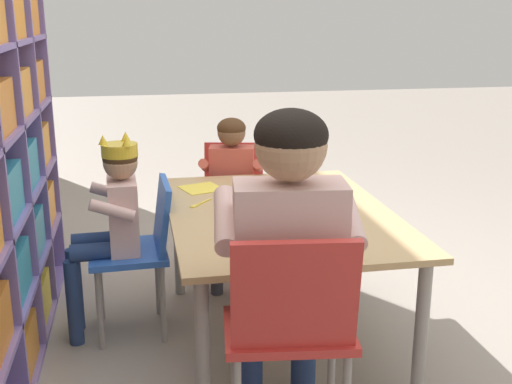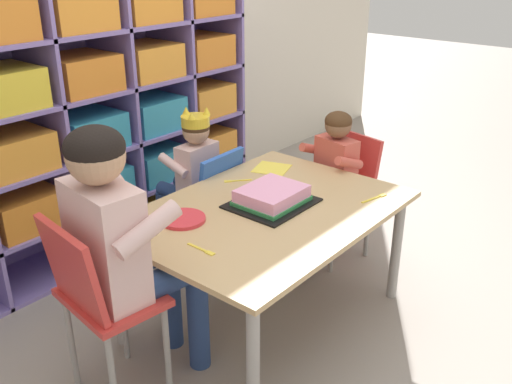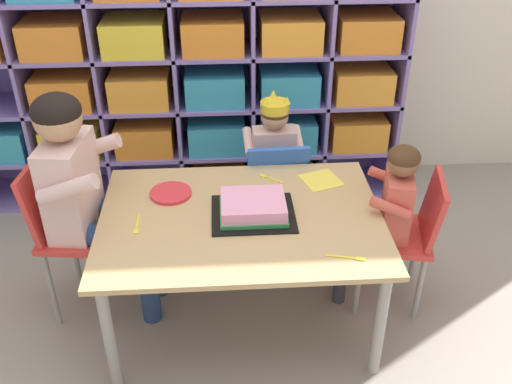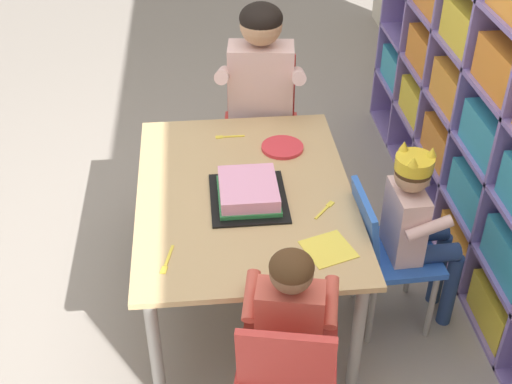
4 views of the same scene
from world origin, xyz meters
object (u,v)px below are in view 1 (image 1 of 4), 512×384
Objects in this scene: adult_helper_seated at (287,246)px; birthday_cake_on_tray at (275,199)px; guest_at_table_side at (231,181)px; fork_at_table_front_edge at (200,204)px; activity_table at (280,225)px; paper_plate_stack at (245,238)px; fork_scattered_mid_table at (326,181)px; child_with_crown at (112,213)px; classroom_chair_guest_side at (233,199)px; classroom_chair_adult_side at (291,328)px; classroom_chair_blue at (141,245)px; fork_beside_plate_stack at (321,248)px.

birthday_cake_on_tray is at bearing -92.71° from adult_helper_seated.
adult_helper_seated is 1.27m from guest_at_table_side.
birthday_cake_on_tray is at bearing -68.02° from fork_at_table_front_edge.
activity_table is 10.71× the size of fork_at_table_front_edge.
paper_plate_stack is 1.24× the size of fork_scattered_mid_table.
birthday_cake_on_tray is (-0.14, -0.62, 0.06)m from child_with_crown.
guest_at_table_side is (0.63, 0.09, 0.02)m from activity_table.
adult_helper_seated is at bearing -169.99° from paper_plate_stack.
adult_helper_seated is 1.11m from fork_scattered_mid_table.
activity_table is 0.49m from fork_scattered_mid_table.
child_with_crown reaches higher than fork_at_table_front_edge.
fork_at_table_front_edge is at bearing -71.02° from adult_helper_seated.
guest_at_table_side is (1.26, -0.03, -0.14)m from adult_helper_seated.
fork_scattered_mid_table is at bearing -31.02° from classroom_chair_guest_side.
paper_plate_stack reaches higher than fork_scattered_mid_table.
classroom_chair_blue is at bearing -60.72° from classroom_chair_adult_side.
fork_beside_plate_stack is at bearing -120.29° from adult_helper_seated.
fork_scattered_mid_table is at bearing -107.86° from fork_beside_plate_stack.
classroom_chair_adult_side reaches higher than birthday_cake_on_tray.
fork_beside_plate_stack is at bearing -70.60° from guest_at_table_side.
classroom_chair_adult_side is (-0.94, -0.49, -0.06)m from child_with_crown.
classroom_chair_adult_side is 1.38m from guest_at_table_side.
classroom_chair_adult_side is at bearing 61.61° from fork_beside_plate_stack.
fork_at_table_front_edge is (0.89, 0.15, 0.09)m from classroom_chair_adult_side.
fork_scattered_mid_table is 0.64m from fork_at_table_front_edge.
fork_scattered_mid_table is at bearing 99.49° from child_with_crown.
adult_helper_seated is at bearing -127.74° from fork_at_table_front_edge.
classroom_chair_guest_side is 0.81× the size of guest_at_table_side.
paper_plate_stack is 0.26m from fork_beside_plate_stack.
classroom_chair_blue is at bearing -63.82° from fork_scattered_mid_table.
classroom_chair_blue is 0.30m from fork_at_table_front_edge.
fork_beside_plate_stack is (-0.12, -0.23, -0.01)m from paper_plate_stack.
classroom_chair_guest_side is at bearing 5.71° from activity_table.
activity_table is at bearing -168.25° from birthday_cake_on_tray.
classroom_chair_adult_side is 0.39m from fork_beside_plate_stack.
classroom_chair_guest_side is 6.00× the size of fork_at_table_front_edge.
paper_plate_stack is (-1.02, 0.11, 0.17)m from classroom_chair_guest_side.
fork_at_table_front_edge is (0.09, 0.28, -0.03)m from birthday_cake_on_tray.
classroom_chair_adult_side reaches higher than paper_plate_stack.
birthday_cake_on_tray is at bearing -69.66° from guest_at_table_side.
child_with_crown is 4.59× the size of paper_plate_stack.
child_with_crown is 0.79× the size of adult_helper_seated.
guest_at_table_side reaches higher than fork_at_table_front_edge.
child_with_crown is 0.98m from adult_helper_seated.
child_with_crown is 1.12× the size of classroom_chair_adult_side.
adult_helper_seated reaches higher than fork_beside_plate_stack.
fork_scattered_mid_table is (0.68, -0.48, -0.01)m from paper_plate_stack.
fork_beside_plate_stack is 1.19× the size of fork_at_table_front_edge.
guest_at_table_side reaches higher than paper_plate_stack.
activity_table is at bearing 67.77° from classroom_chair_blue.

